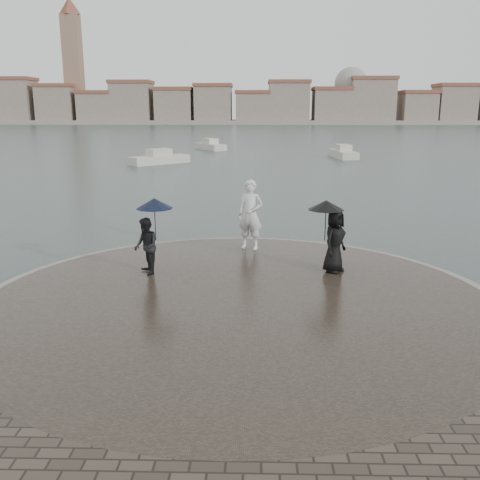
{
  "coord_description": "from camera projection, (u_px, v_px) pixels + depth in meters",
  "views": [
    {
      "loc": [
        0.32,
        -8.3,
        4.68
      ],
      "look_at": [
        0.0,
        4.8,
        1.45
      ],
      "focal_mm": 40.0,
      "sensor_mm": 36.0,
      "label": 1
    }
  ],
  "objects": [
    {
      "name": "far_skyline",
      "position": [
        232.0,
        105.0,
        163.98
      ],
      "size": [
        260.0,
        20.0,
        37.0
      ],
      "color": "gray",
      "rests_on": "ground"
    },
    {
      "name": "boats",
      "position": [
        239.0,
        153.0,
        53.63
      ],
      "size": [
        20.56,
        21.97,
        1.5
      ],
      "color": "beige",
      "rests_on": "ground"
    },
    {
      "name": "quay_tip",
      "position": [
        239.0,
        306.0,
        12.54
      ],
      "size": [
        11.9,
        11.9,
        0.36
      ],
      "primitive_type": "cylinder",
      "color": "#2D261E",
      "rests_on": "ground"
    },
    {
      "name": "kerb_ring",
      "position": [
        239.0,
        306.0,
        12.54
      ],
      "size": [
        12.5,
        12.5,
        0.32
      ],
      "primitive_type": "cylinder",
      "color": "gray",
      "rests_on": "ground"
    },
    {
      "name": "statue",
      "position": [
        250.0,
        215.0,
        16.69
      ],
      "size": [
        0.92,
        0.74,
        2.18
      ],
      "primitive_type": "imported",
      "rotation": [
        0.0,
        0.0,
        -0.31
      ],
      "color": "silver",
      "rests_on": "quay_tip"
    },
    {
      "name": "visitor_right",
      "position": [
        332.0,
        232.0,
        14.33
      ],
      "size": [
        1.21,
        1.09,
        1.95
      ],
      "color": "black",
      "rests_on": "quay_tip"
    },
    {
      "name": "ground",
      "position": [
        233.0,
        388.0,
        9.19
      ],
      "size": [
        400.0,
        400.0,
        0.0
      ],
      "primitive_type": "plane",
      "color": "#2B3835",
      "rests_on": "ground"
    },
    {
      "name": "visitor_left",
      "position": [
        148.0,
        234.0,
        14.14
      ],
      "size": [
        1.16,
        1.05,
        2.04
      ],
      "color": "black",
      "rests_on": "quay_tip"
    }
  ]
}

